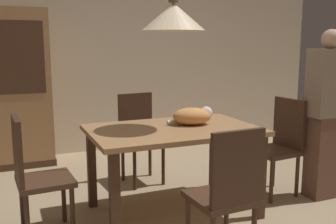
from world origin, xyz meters
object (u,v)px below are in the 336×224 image
pendant_lamp (173,16)px  chair_left_side (34,172)px  dining_table (173,139)px  chair_near_front (228,190)px  chair_far_back (139,134)px  chair_right_side (280,142)px  hutch_bookcase (1,92)px  person_standing (326,115)px  cat_sleeping (193,116)px

pendant_lamp → chair_left_side: bearing=-179.8°
dining_table → chair_left_side: (-1.13, -0.00, -0.14)m
chair_near_front → pendant_lamp: (-0.00, 0.88, 1.15)m
chair_far_back → pendant_lamp: (0.01, -0.88, 1.15)m
chair_right_side → hutch_bookcase: (-2.46, 1.95, 0.38)m
hutch_bookcase → person_standing: 3.54m
chair_near_front → chair_far_back: bearing=90.4°
cat_sleeping → chair_right_side: bearing=-2.8°
chair_left_side → chair_near_front: same height
chair_right_side → person_standing: 0.49m
cat_sleeping → pendant_lamp: (-0.21, -0.05, 0.84)m
person_standing → chair_far_back: bearing=142.9°
hutch_bookcase → person_standing: hutch_bookcase is taller
chair_left_side → cat_sleeping: 1.38m
dining_table → chair_right_side: 1.14m
hutch_bookcase → chair_near_front: bearing=-64.8°
chair_right_side → cat_sleeping: (-0.91, 0.05, 0.32)m
pendant_lamp → hutch_bookcase: bearing=124.2°
dining_table → chair_far_back: (-0.01, 0.88, -0.14)m
dining_table → pendant_lamp: size_ratio=1.08×
chair_right_side → chair_far_back: size_ratio=1.00×
chair_left_side → chair_near_front: size_ratio=1.00×
dining_table → cat_sleeping: size_ratio=3.49×
person_standing → cat_sleeping: bearing=167.4°
chair_right_side → cat_sleeping: size_ratio=2.32×
dining_table → chair_left_side: bearing=-179.8°
cat_sleeping → pendant_lamp: pendant_lamp is taller
dining_table → pendant_lamp: 1.01m
chair_far_back → person_standing: (1.46, -1.10, 0.28)m
dining_table → chair_left_side: size_ratio=1.51×
chair_far_back → hutch_bookcase: bearing=140.8°
chair_right_side → cat_sleeping: chair_right_side is taller
dining_table → chair_right_side: bearing=0.4°
chair_near_front → hutch_bookcase: 3.16m
chair_far_back → chair_near_front: bearing=-89.6°
chair_far_back → pendant_lamp: size_ratio=0.72×
cat_sleeping → pendant_lamp: 0.86m
pendant_lamp → chair_near_front: bearing=-89.8°
chair_left_side → cat_sleeping: (1.34, 0.06, 0.32)m
dining_table → chair_right_side: (1.13, 0.01, -0.14)m
chair_near_front → hutch_bookcase: (-1.33, 2.83, 0.38)m
hutch_bookcase → person_standing: size_ratio=1.17×
chair_left_side → person_standing: (2.58, -0.22, 0.28)m
chair_right_side → cat_sleeping: 0.97m
dining_table → person_standing: bearing=-8.8°
chair_right_side → chair_far_back: (-1.14, 0.87, 0.00)m
chair_right_side → chair_near_front: size_ratio=1.00×
dining_table → chair_far_back: bearing=90.5°
chair_right_side → hutch_bookcase: bearing=141.6°
cat_sleeping → hutch_bookcase: size_ratio=0.22×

